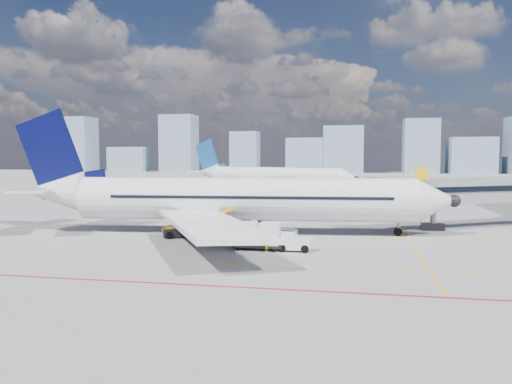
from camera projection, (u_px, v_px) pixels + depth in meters
ground at (237, 247)px, 40.28m from camera, size 420.00×420.00×0.00m
apron_markings at (218, 257)px, 36.56m from camera, size 90.00×35.12×0.01m
jet_bridge at (492, 191)px, 52.17m from camera, size 23.55×15.78×6.30m
distant_skyline at (322, 149)px, 226.43m from camera, size 251.78×14.56×27.04m
main_aircraft at (226, 200)px, 47.59m from camera, size 42.53×37.01×12.42m
second_aircraft at (268, 177)px, 102.42m from camera, size 37.15×31.39×11.39m
baggage_tug at (293, 241)px, 38.67m from camera, size 2.51×1.58×1.70m
cargo_dolly at (258, 235)px, 39.29m from camera, size 3.90×1.73×2.14m
belt_loader at (190, 229)px, 45.52m from camera, size 6.56×3.88×2.69m
ramp_worker at (268, 242)px, 38.37m from camera, size 0.57×0.65×1.51m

